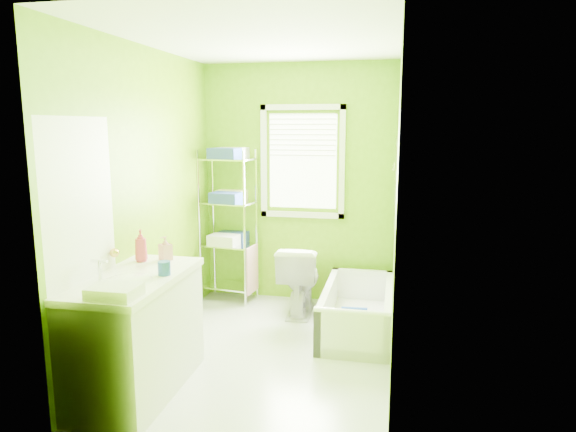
% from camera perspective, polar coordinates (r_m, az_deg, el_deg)
% --- Properties ---
extents(ground, '(2.90, 2.90, 0.00)m').
position_cam_1_polar(ground, '(4.61, -2.36, -14.84)').
color(ground, silver).
rests_on(ground, ground).
extents(room_envelope, '(2.14, 2.94, 2.62)m').
position_cam_1_polar(room_envelope, '(4.20, -2.51, 4.67)').
color(room_envelope, '#659A07').
rests_on(room_envelope, ground).
extents(window, '(0.92, 0.05, 1.22)m').
position_cam_1_polar(window, '(5.57, 1.63, 6.70)').
color(window, white).
rests_on(window, ground).
extents(door, '(0.09, 0.80, 2.00)m').
position_cam_1_polar(door, '(3.81, -21.70, -4.97)').
color(door, white).
rests_on(door, ground).
extents(right_wall_decor, '(0.04, 1.48, 1.17)m').
position_cam_1_polar(right_wall_decor, '(4.08, 11.68, 1.10)').
color(right_wall_decor, '#3C070B').
rests_on(right_wall_decor, ground).
extents(bathtub, '(0.64, 1.37, 0.44)m').
position_cam_1_polar(bathtub, '(5.01, 7.68, -11.07)').
color(bathtub, white).
rests_on(bathtub, ground).
extents(toilet, '(0.44, 0.73, 0.73)m').
position_cam_1_polar(toilet, '(5.38, 1.31, -6.96)').
color(toilet, white).
rests_on(toilet, ground).
extents(vanity, '(0.60, 1.17, 1.14)m').
position_cam_1_polar(vanity, '(3.97, -16.49, -12.14)').
color(vanity, silver).
rests_on(vanity, ground).
extents(wire_shelf_unit, '(0.61, 0.49, 1.70)m').
position_cam_1_polar(wire_shelf_unit, '(5.67, -6.45, 0.88)').
color(wire_shelf_unit, silver).
rests_on(wire_shelf_unit, ground).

